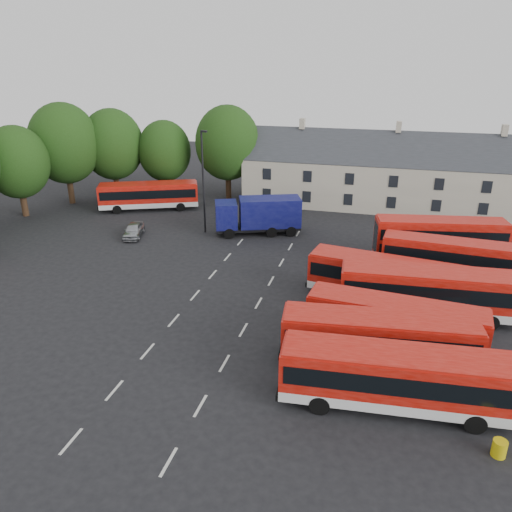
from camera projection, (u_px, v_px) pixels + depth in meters
The scene contains 16 objects.
ground at pixel (185, 307), 36.14m from camera, with size 140.00×140.00×0.00m, color black.
lane_markings at pixel (226, 299), 37.33m from camera, with size 5.15×33.80×0.01m.
treeline at pixel (76, 154), 55.93m from camera, with size 29.92×32.59×12.01m.
terrace_houses at pixel (394, 176), 58.22m from camera, with size 35.70×7.13×10.06m.
bus_row_a at pixel (397, 375), 25.14m from camera, with size 11.84×3.54×3.30m.
bus_row_b at pixel (379, 336), 28.80m from camera, with size 11.33×3.72×3.15m.
bus_row_c at pixel (395, 319), 30.78m from camera, with size 10.97×3.60×3.05m.
bus_row_d at pixel (430, 289), 34.24m from camera, with size 12.25×3.54×3.42m.
bus_row_e at pixel (388, 277), 36.37m from camera, with size 11.79×4.47×3.26m.
bus_dd_south at pixel (447, 261), 38.26m from camera, with size 9.90×3.09×3.99m.
bus_dd_north at pixel (439, 241), 41.92m from camera, with size 10.88×4.15×4.35m.
bus_north at pixel (149, 194), 58.16m from camera, with size 11.37×6.83×3.19m.
box_truck at pixel (259, 214), 50.22m from camera, with size 8.89×5.49×3.72m.
silver_car at pixel (134, 230), 49.87m from camera, with size 1.64×4.07×1.39m, color #A2A5AA.
grit_bin at pixel (499, 448), 22.62m from camera, with size 0.66×0.66×0.82m, color gold.
lamppost at pixel (203, 180), 49.35m from camera, with size 0.72×0.40×10.32m.
Camera 1 is at (13.26, -29.69, 16.99)m, focal length 35.00 mm.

